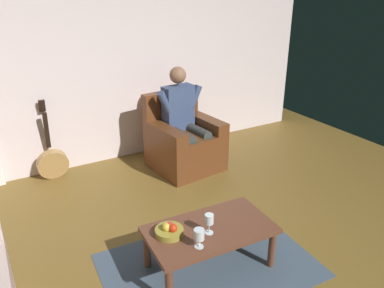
% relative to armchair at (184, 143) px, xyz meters
% --- Properties ---
extents(ground_plane, '(6.74, 6.74, 0.00)m').
position_rel_armchair_xyz_m(ground_plane, '(0.53, 2.12, -0.33)').
color(ground_plane, brown).
extents(wall_back, '(5.68, 0.06, 2.67)m').
position_rel_armchair_xyz_m(wall_back, '(0.53, -0.72, 1.01)').
color(wall_back, silver).
rests_on(wall_back, ground).
extents(rug, '(1.79, 1.25, 0.01)m').
position_rel_armchair_xyz_m(rug, '(0.72, 1.75, -0.33)').
color(rug, '#3C4C5C').
rests_on(rug, ground).
extents(armchair, '(0.86, 0.85, 0.95)m').
position_rel_armchair_xyz_m(armchair, '(0.00, 0.00, 0.00)').
color(armchair, '#5C3017').
rests_on(armchair, ground).
extents(person_seated, '(0.65, 0.64, 1.28)m').
position_rel_armchair_xyz_m(person_seated, '(-0.00, 0.01, 0.35)').
color(person_seated, '#37466C').
rests_on(person_seated, ground).
extents(coffee_table, '(1.05, 0.62, 0.38)m').
position_rel_armchair_xyz_m(coffee_table, '(0.72, 1.75, -0.00)').
color(coffee_table, brown).
rests_on(coffee_table, ground).
extents(guitar, '(0.37, 0.23, 0.96)m').
position_rel_armchair_xyz_m(guitar, '(1.52, -0.52, -0.11)').
color(guitar, '#A88048').
rests_on(guitar, ground).
extents(wine_glass_near, '(0.08, 0.08, 0.15)m').
position_rel_armchair_xyz_m(wine_glass_near, '(0.92, 1.91, 0.16)').
color(wine_glass_near, silver).
rests_on(wine_glass_near, coffee_table).
extents(wine_glass_far, '(0.07, 0.07, 0.17)m').
position_rel_armchair_xyz_m(wine_glass_far, '(0.76, 1.81, 0.17)').
color(wine_glass_far, silver).
rests_on(wine_glass_far, coffee_table).
extents(fruit_bowl, '(0.23, 0.23, 0.11)m').
position_rel_armchair_xyz_m(fruit_bowl, '(1.04, 1.67, 0.09)').
color(fruit_bowl, olive).
rests_on(fruit_bowl, coffee_table).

